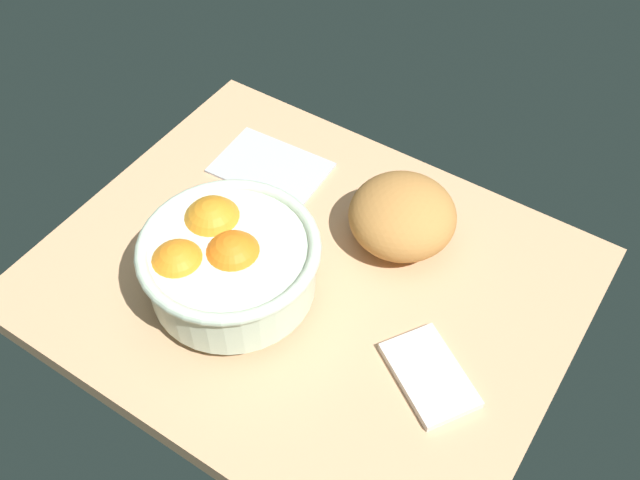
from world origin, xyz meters
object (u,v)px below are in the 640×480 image
(fruit_bowl, at_px, (226,260))
(napkin_folded, at_px, (271,167))
(napkin_spare, at_px, (429,375))
(bread_loaf, at_px, (402,216))

(fruit_bowl, relative_size, napkin_folded, 1.38)
(napkin_spare, bearing_deg, bread_loaf, -51.61)
(fruit_bowl, distance_m, napkin_folded, 0.23)
(fruit_bowl, xyz_separation_m, napkin_spare, (-0.27, -0.03, -0.06))
(fruit_bowl, relative_size, bread_loaf, 1.55)
(napkin_spare, bearing_deg, napkin_folded, -26.92)
(napkin_folded, distance_m, napkin_spare, 0.40)
(bread_loaf, bearing_deg, napkin_folded, -3.37)
(bread_loaf, bearing_deg, napkin_spare, 128.39)
(bread_loaf, distance_m, napkin_spare, 0.22)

